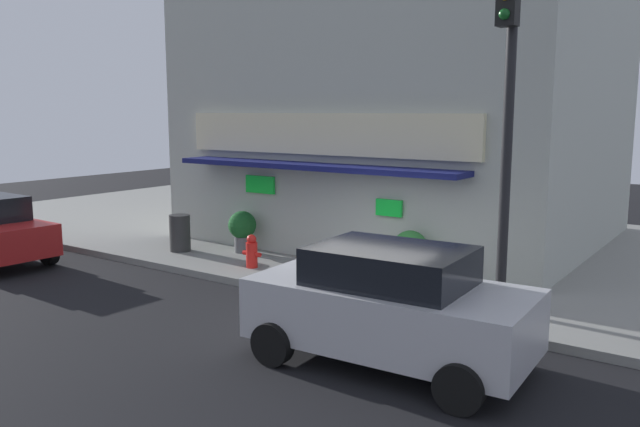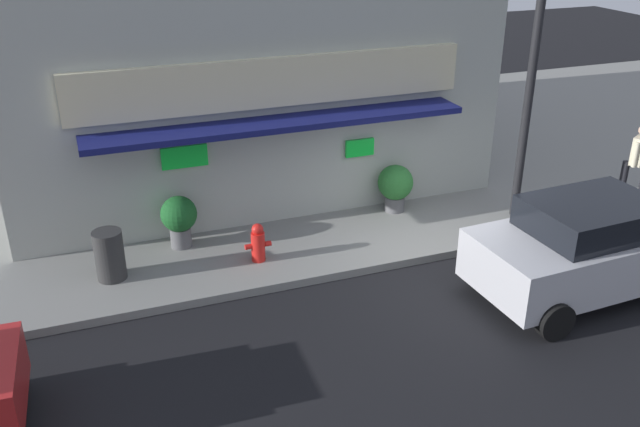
{
  "view_description": "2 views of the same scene",
  "coord_description": "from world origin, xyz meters",
  "px_view_note": "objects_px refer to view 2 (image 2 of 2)",
  "views": [
    {
      "loc": [
        6.16,
        -9.73,
        3.64
      ],
      "look_at": [
        -1.62,
        1.34,
        1.49
      ],
      "focal_mm": 36.11,
      "sensor_mm": 36.0,
      "label": 1
    },
    {
      "loc": [
        -6.13,
        -10.05,
        6.39
      ],
      "look_at": [
        -2.09,
        0.74,
        1.03
      ],
      "focal_mm": 38.59,
      "sensor_mm": 36.0,
      "label": 2
    }
  ],
  "objects_px": {
    "parked_car_silver": "(588,247)",
    "trash_can": "(110,255)",
    "fire_hydrant": "(258,243)",
    "potted_plant_by_window": "(179,218)",
    "traffic_light": "(540,35)",
    "pedestrian": "(638,160)",
    "potted_plant_by_doorway": "(395,185)"
  },
  "relations": [
    {
      "from": "fire_hydrant",
      "to": "trash_can",
      "type": "relative_size",
      "value": 0.82
    },
    {
      "from": "trash_can",
      "to": "potted_plant_by_doorway",
      "type": "xyz_separation_m",
      "value": [
        6.01,
        0.86,
        0.13
      ]
    },
    {
      "from": "potted_plant_by_window",
      "to": "parked_car_silver",
      "type": "bearing_deg",
      "value": -31.6
    },
    {
      "from": "fire_hydrant",
      "to": "potted_plant_by_window",
      "type": "xyz_separation_m",
      "value": [
        -1.25,
        1.08,
        0.25
      ]
    },
    {
      "from": "trash_can",
      "to": "potted_plant_by_window",
      "type": "height_order",
      "value": "potted_plant_by_window"
    },
    {
      "from": "trash_can",
      "to": "parked_car_silver",
      "type": "distance_m",
      "value": 8.33
    },
    {
      "from": "potted_plant_by_window",
      "to": "parked_car_silver",
      "type": "relative_size",
      "value": 0.25
    },
    {
      "from": "trash_can",
      "to": "pedestrian",
      "type": "bearing_deg",
      "value": -3.08
    },
    {
      "from": "traffic_light",
      "to": "potted_plant_by_window",
      "type": "xyz_separation_m",
      "value": [
        -6.96,
        1.11,
        -3.18
      ]
    },
    {
      "from": "fire_hydrant",
      "to": "pedestrian",
      "type": "height_order",
      "value": "pedestrian"
    },
    {
      "from": "trash_can",
      "to": "potted_plant_by_window",
      "type": "bearing_deg",
      "value": 30.17
    },
    {
      "from": "pedestrian",
      "to": "potted_plant_by_window",
      "type": "distance_m",
      "value": 9.84
    },
    {
      "from": "fire_hydrant",
      "to": "trash_can",
      "type": "height_order",
      "value": "trash_can"
    },
    {
      "from": "fire_hydrant",
      "to": "traffic_light",
      "type": "bearing_deg",
      "value": -0.27
    },
    {
      "from": "potted_plant_by_window",
      "to": "trash_can",
      "type": "bearing_deg",
      "value": -149.83
    },
    {
      "from": "traffic_light",
      "to": "fire_hydrant",
      "type": "distance_m",
      "value": 6.66
    },
    {
      "from": "fire_hydrant",
      "to": "potted_plant_by_window",
      "type": "relative_size",
      "value": 0.73
    },
    {
      "from": "traffic_light",
      "to": "trash_can",
      "type": "relative_size",
      "value": 6.51
    },
    {
      "from": "parked_car_silver",
      "to": "trash_can",
      "type": "bearing_deg",
      "value": 158.12
    },
    {
      "from": "trash_can",
      "to": "potted_plant_by_doorway",
      "type": "bearing_deg",
      "value": 8.14
    },
    {
      "from": "potted_plant_by_doorway",
      "to": "parked_car_silver",
      "type": "bearing_deg",
      "value": -66.57
    },
    {
      "from": "traffic_light",
      "to": "parked_car_silver",
      "type": "xyz_separation_m",
      "value": [
        -0.61,
        -2.8,
        -3.06
      ]
    },
    {
      "from": "fire_hydrant",
      "to": "potted_plant_by_doorway",
      "type": "height_order",
      "value": "potted_plant_by_doorway"
    },
    {
      "from": "potted_plant_by_doorway",
      "to": "fire_hydrant",
      "type": "bearing_deg",
      "value": -161.35
    },
    {
      "from": "traffic_light",
      "to": "potted_plant_by_window",
      "type": "bearing_deg",
      "value": 170.93
    },
    {
      "from": "pedestrian",
      "to": "potted_plant_by_doorway",
      "type": "bearing_deg",
      "value": 164.06
    },
    {
      "from": "traffic_light",
      "to": "pedestrian",
      "type": "bearing_deg",
      "value": -5.96
    },
    {
      "from": "trash_can",
      "to": "potted_plant_by_doorway",
      "type": "distance_m",
      "value": 6.07
    },
    {
      "from": "fire_hydrant",
      "to": "pedestrian",
      "type": "relative_size",
      "value": 0.42
    },
    {
      "from": "trash_can",
      "to": "potted_plant_by_window",
      "type": "distance_m",
      "value": 1.6
    },
    {
      "from": "pedestrian",
      "to": "traffic_light",
      "type": "bearing_deg",
      "value": 174.04
    },
    {
      "from": "fire_hydrant",
      "to": "potted_plant_by_window",
      "type": "bearing_deg",
      "value": 139.11
    }
  ]
}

